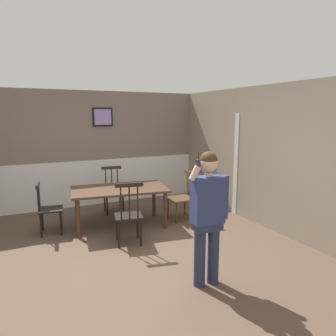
# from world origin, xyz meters

# --- Properties ---
(ground_plane) EXTENTS (6.45, 6.45, 0.00)m
(ground_plane) POSITION_xyz_m (0.00, 0.00, 0.00)
(ground_plane) COLOR brown
(room_back_partition) EXTENTS (5.50, 0.17, 2.61)m
(room_back_partition) POSITION_xyz_m (0.00, 2.94, 1.26)
(room_back_partition) COLOR gray
(room_back_partition) RESTS_ON ground_plane
(room_right_partition) EXTENTS (0.13, 5.87, 2.61)m
(room_right_partition) POSITION_xyz_m (2.75, 0.01, 1.30)
(room_right_partition) COLOR gray
(room_right_partition) RESTS_ON ground_plane
(dining_table) EXTENTS (1.86, 1.22, 0.73)m
(dining_table) POSITION_xyz_m (0.28, 1.25, 0.65)
(dining_table) COLOR #4C3323
(dining_table) RESTS_ON ground_plane
(chair_near_window) EXTENTS (0.49, 0.49, 0.95)m
(chair_near_window) POSITION_xyz_m (1.52, 1.08, 0.46)
(chair_near_window) COLOR #513823
(chair_near_window) RESTS_ON ground_plane
(chair_by_doorway) EXTENTS (0.47, 0.47, 0.98)m
(chair_by_doorway) POSITION_xyz_m (0.40, 2.12, 0.47)
(chair_by_doorway) COLOR #2D2319
(chair_by_doorway) RESTS_ON ground_plane
(chair_at_table_head) EXTENTS (0.45, 0.45, 0.92)m
(chair_at_table_head) POSITION_xyz_m (-0.96, 1.43, 0.45)
(chair_at_table_head) COLOR black
(chair_at_table_head) RESTS_ON ground_plane
(chair_opposite_corner) EXTENTS (0.51, 0.51, 1.05)m
(chair_opposite_corner) POSITION_xyz_m (0.15, 0.38, 0.50)
(chair_opposite_corner) COLOR black
(chair_opposite_corner) RESTS_ON ground_plane
(person_figure) EXTENTS (0.54, 0.24, 1.66)m
(person_figure) POSITION_xyz_m (0.62, -1.19, 0.94)
(person_figure) COLOR #282E49
(person_figure) RESTS_ON ground_plane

